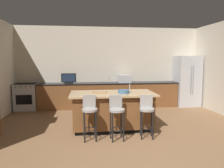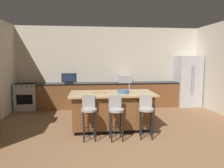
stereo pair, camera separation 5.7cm
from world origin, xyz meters
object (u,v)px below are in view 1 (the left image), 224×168
range_oven (26,97)px  tv_remote (123,93)px  refrigerator (187,81)px  bar_stool_right (147,113)px  cutting_board (99,92)px  kitchen_island (113,110)px  tv_monitor (69,79)px  microwave (125,79)px  fruit_bowl (124,92)px  bar_stool_left (90,113)px  bar_stool_center (117,114)px

range_oven → tv_remote: tv_remote is taller
refrigerator → bar_stool_right: bearing=-129.3°
range_oven → tv_remote: bearing=-39.3°
refrigerator → cutting_board: 4.21m
kitchen_island → tv_monitor: (-1.28, 2.36, 0.61)m
range_oven → microwave: bearing=0.0°
range_oven → fruit_bowl: bearing=-39.6°
microwave → fruit_bowl: size_ratio=1.72×
bar_stool_left → bar_stool_center: (0.59, -0.07, -0.01)m
tv_remote → tv_monitor: bearing=130.1°
refrigerator → cutting_board: (-3.52, -2.32, -0.00)m
bar_stool_left → fruit_bowl: bearing=31.0°
fruit_bowl → kitchen_island: bearing=159.1°
tv_remote → bar_stool_center: bearing=-104.0°
bar_stool_right → cutting_board: 1.31m
microwave → tv_remote: microwave is taller
refrigerator → fruit_bowl: refrigerator is taller
kitchen_island → tv_remote: bearing=-16.1°
range_oven → bar_stool_left: (2.18, -3.08, 0.13)m
refrigerator → bar_stool_right: 3.95m
range_oven → tv_monitor: (1.49, -0.05, 0.62)m
kitchen_island → tv_monitor: tv_monitor is taller
bar_stool_center → cutting_board: (-0.34, 0.77, 0.36)m
fruit_bowl → tv_remote: bearing=94.5°
range_oven → bar_stool_left: size_ratio=0.95×
bar_stool_left → bar_stool_center: bearing=-9.2°
bar_stool_right → tv_remote: bearing=134.0°
bar_stool_left → cutting_board: bearing=67.4°
range_oven → bar_stool_right: bearing=-41.9°
microwave → bar_stool_right: 3.15m
range_oven → tv_monitor: 1.62m
tv_monitor → microwave: bearing=1.5°
refrigerator → range_oven: size_ratio=2.01×
bar_stool_left → bar_stool_right: bearing=-3.7°
refrigerator → cutting_board: refrigerator is taller
kitchen_island → tv_remote: (0.26, -0.08, 0.47)m
tv_remote → range_oven: bearing=148.5°
kitchen_island → fruit_bowl: (0.27, -0.10, 0.50)m
bar_stool_center → cutting_board: 0.91m
cutting_board → kitchen_island: bearing=-4.8°
kitchen_island → range_oven: size_ratio=2.25×
bar_stool_center → bar_stool_right: size_ratio=1.02×
bar_stool_center → fruit_bowl: bearing=64.0°
kitchen_island → range_oven: bearing=139.0°
bar_stool_left → tv_remote: bearing=32.2°
bar_stool_left → fruit_bowl: fruit_bowl is taller
fruit_bowl → microwave: bearing=78.9°
bar_stool_right → tv_remote: bar_stool_right is taller
refrigerator → bar_stool_left: 4.84m
kitchen_island → bar_stool_right: size_ratio=2.20×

